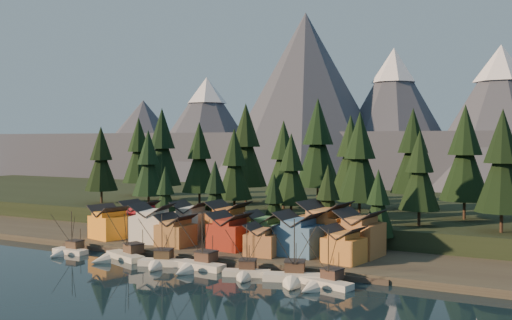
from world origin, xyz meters
The scene contains 46 objects.
ground centered at (0.00, 0.00, 0.00)m, with size 500.00×500.00×0.00m, color black.
shore_strip centered at (0.00, 40.00, 0.75)m, with size 400.00×50.00×1.50m, color #363027.
hillside centered at (0.00, 90.00, 3.00)m, with size 420.00×100.00×6.00m, color black.
dock centered at (0.00, 16.50, 0.50)m, with size 80.00×4.00×1.00m, color #4E4438.
mountain_ridge centered at (-4.20, 213.59, 26.06)m, with size 560.00×190.00×90.00m.
boat_0 centered at (-32.43, 8.66, 2.15)m, with size 8.64×9.41×10.87m.
boat_1 centered at (-17.62, 9.52, 2.27)m, with size 11.96×12.39×12.44m.
boat_2 centered at (-6.07, 8.35, 2.35)m, with size 9.98×10.57×11.91m.
boat_3 centered at (2.51, 9.21, 2.40)m, with size 11.20×12.04×12.69m.
boat_4 centered at (14.09, 8.57, 2.08)m, with size 9.71×10.18×10.89m.
boat_5 centered at (23.80, 8.99, 2.36)m, with size 12.11×12.58×12.78m.
boat_6 centered at (29.85, 8.04, 2.08)m, with size 10.71×11.19×11.29m.
house_front_0 centered at (-32.68, 22.93, 5.84)m, with size 9.97×9.65×8.25m.
house_front_1 centered at (-19.77, 23.84, 6.36)m, with size 10.50×10.22×9.25m.
house_front_2 centered at (-11.99, 22.40, 5.35)m, with size 7.88×7.94×7.32m.
house_front_3 centered at (1.27, 24.62, 5.86)m, with size 8.83×8.48×8.29m.
house_front_4 centered at (10.88, 22.09, 5.01)m, with size 7.05×7.53×6.67m.
house_front_5 centered at (17.69, 25.65, 6.34)m, with size 9.37×8.64×9.22m.
house_front_6 centered at (28.71, 23.05, 5.34)m, with size 8.46×8.14×7.31m.
house_back_0 centered at (-29.87, 31.41, 6.09)m, with size 8.42×8.11×8.75m.
house_back_1 centered at (-15.24, 33.40, 6.26)m, with size 8.82×8.91×9.07m.
house_back_2 centered at (-4.15, 33.56, 6.56)m, with size 9.12×8.38×9.64m.
house_back_3 centered at (6.92, 31.36, 5.74)m, with size 7.97×7.10×8.06m.
house_back_4 centered at (20.65, 34.02, 7.19)m, with size 10.97×10.62×10.83m.
house_back_5 centered at (29.52, 30.87, 6.63)m, with size 9.89×9.98×9.78m.
tree_hill_0 centered at (-62.00, 52.00, 19.43)m, with size 10.55×10.55×24.57m.
tree_hill_1 centered at (-50.00, 68.00, 22.87)m, with size 13.25×13.25×30.86m.
tree_hill_2 centered at (-40.00, 48.00, 18.68)m, with size 9.96×9.96×23.19m.
tree_hill_3 centered at (-30.00, 60.00, 20.08)m, with size 11.05×11.05×25.75m.
tree_hill_4 centered at (-22.00, 75.00, 23.53)m, with size 13.76×13.76×32.06m.
tree_hill_5 centered at (-12.00, 50.00, 18.79)m, with size 10.05×10.05×23.41m.
tree_hill_6 centered at (-4.00, 65.00, 20.16)m, with size 11.12×11.12×25.91m.
tree_hill_7 centered at (6.00, 48.00, 18.00)m, with size 9.43×9.43×21.96m.
tree_hill_8 centered at (14.00, 72.00, 20.99)m, with size 11.77×11.77×27.41m.
tree_hill_9 centered at (22.00, 55.00, 21.00)m, with size 11.78×11.78×27.44m.
tree_hill_10 centered at (30.00, 80.00, 22.06)m, with size 12.61×12.61×29.38m.
tree_hill_11 centered at (38.00, 50.00, 18.29)m, with size 9.65×9.65×22.48m.
tree_hill_12 centered at (46.00, 66.00, 21.98)m, with size 12.54×12.54×29.22m.
tree_hill_13 centered at (56.00, 48.00, 20.77)m, with size 11.60×11.60×27.01m.
tree_hill_15 centered at (0.00, 82.00, 24.26)m, with size 14.34×14.34×33.40m.
tree_hill_16 centered at (-68.00, 78.00, 21.54)m, with size 12.20×12.20×28.43m.
tree_shore_0 centered at (-28.00, 40.00, 11.09)m, with size 7.54×7.54×17.56m.
tree_shore_1 centered at (-12.00, 40.00, 12.12)m, with size 8.34×8.34×19.44m.
tree_shore_2 centered at (5.00, 40.00, 10.41)m, with size 7.00×7.00×16.32m.
tree_shore_3 centered at (19.00, 40.00, 11.89)m, with size 8.16×8.16×19.01m.
tree_shore_4 centered at (31.00, 40.00, 11.41)m, with size 7.79×7.79×18.14m.
Camera 1 is at (65.61, -86.02, 26.11)m, focal length 40.00 mm.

